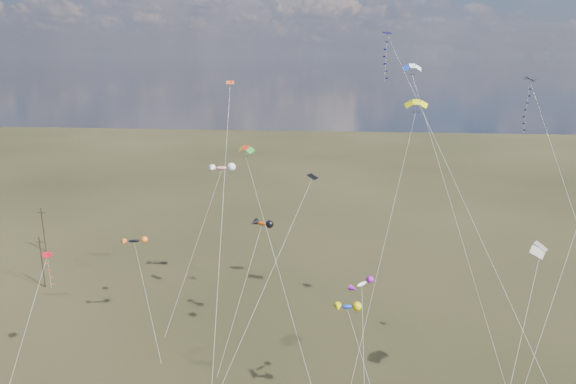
# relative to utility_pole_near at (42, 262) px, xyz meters

# --- Properties ---
(utility_pole_near) EXTENTS (1.40, 0.20, 8.00)m
(utility_pole_near) POSITION_rel_utility_pole_near_xyz_m (0.00, 0.00, 0.00)
(utility_pole_near) COLOR black
(utility_pole_near) RESTS_ON ground
(utility_pole_far) EXTENTS (1.40, 0.20, 8.00)m
(utility_pole_far) POSITION_rel_utility_pole_near_xyz_m (-8.00, 14.00, 0.00)
(utility_pole_far) COLOR black
(utility_pole_far) RESTS_ON ground
(diamond_black_high) EXTENTS (8.27, 20.01, 31.64)m
(diamond_black_high) POSITION_rel_utility_pole_near_xyz_m (63.23, -12.77, 22.99)
(diamond_black_high) COLOR black
(diamond_black_high) RESTS_ON ground
(diamond_navy_tall) EXTENTS (17.06, 21.39, 36.08)m
(diamond_navy_tall) POSITION_rel_utility_pole_near_xyz_m (49.41, -14.70, 26.84)
(diamond_navy_tall) COLOR #0C0A44
(diamond_navy_tall) RESTS_ON ground
(diamond_black_mid) EXTENTS (10.33, 14.38, 22.32)m
(diamond_black_mid) POSITION_rel_utility_pole_near_xyz_m (38.49, -20.94, 12.29)
(diamond_black_mid) COLOR black
(diamond_black_mid) RESTS_ON ground
(diamond_red_low) EXTENTS (2.23, 9.71, 14.12)m
(diamond_red_low) POSITION_rel_utility_pole_near_xyz_m (13.89, -21.04, 7.54)
(diamond_red_low) COLOR #B7091B
(diamond_red_low) RESTS_ON ground
(diamond_orange_center) EXTENTS (2.33, 23.24, 31.31)m
(diamond_orange_center) POSITION_rel_utility_pole_near_xyz_m (33.10, -23.05, 16.52)
(diamond_orange_center) COLOR #E8501B
(diamond_orange_center) RESTS_ON ground
(parafoil_yellow) EXTENTS (8.50, 15.64, 29.37)m
(parafoil_yellow) POSITION_rel_utility_pole_near_xyz_m (52.06, -7.77, 24.50)
(parafoil_yellow) COLOR #D9D805
(parafoil_yellow) RESTS_ON ground
(parafoil_blue_white) EXTENTS (10.08, 22.06, 33.20)m
(parafoil_blue_white) POSITION_rel_utility_pole_near_xyz_m (51.65, -6.75, 28.28)
(parafoil_blue_white) COLOR blue
(parafoil_blue_white) RESTS_ON ground
(parafoil_striped) EXTENTS (8.79, 15.37, 18.18)m
(parafoil_striped) POSITION_rel_utility_pole_near_xyz_m (61.47, -22.69, 13.33)
(parafoil_striped) COLOR gold
(parafoil_striped) RESTS_ON ground
(parafoil_tricolor) EXTENTS (11.07, 17.70, 23.52)m
(parafoil_tricolor) POSITION_rel_utility_pole_near_xyz_m (32.32, -6.54, 18.71)
(parafoil_tricolor) COLOR yellow
(parafoil_tricolor) RESTS_ON ground
(novelty_black_orange) EXTENTS (7.00, 8.92, 12.17)m
(novelty_black_orange) POSITION_rel_utility_pole_near_xyz_m (18.77, -9.90, 7.57)
(novelty_black_orange) COLOR black
(novelty_black_orange) RESTS_ON ground
(novelty_orange_black) EXTENTS (5.08, 10.68, 15.15)m
(novelty_orange_black) POSITION_rel_utility_pole_near_xyz_m (34.69, -10.24, 10.46)
(novelty_orange_black) COLOR #BF430A
(novelty_orange_black) RESTS_ON ground
(novelty_white_purple) EXTENTS (2.25, 8.82, 14.35)m
(novelty_white_purple) POSITION_rel_utility_pole_near_xyz_m (45.88, -24.51, 9.80)
(novelty_white_purple) COLOR white
(novelty_white_purple) RESTS_ON ground
(novelty_redwhite_stripe) EXTENTS (6.47, 14.13, 19.44)m
(novelty_redwhite_stripe) POSITION_rel_utility_pole_near_xyz_m (27.47, 0.91, 14.60)
(novelty_redwhite_stripe) COLOR red
(novelty_redwhite_stripe) RESTS_ON ground
(novelty_blue_yellow) EXTENTS (5.64, 8.69, 12.40)m
(novelty_blue_yellow) POSITION_rel_utility_pole_near_xyz_m (44.68, -25.02, 7.79)
(novelty_blue_yellow) COLOR #173BC3
(novelty_blue_yellow) RESTS_ON ground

